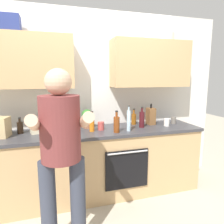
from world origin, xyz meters
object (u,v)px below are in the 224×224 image
object	(u,v)px
bottle_water	(129,120)
cup_coffee	(167,122)
cup_stoneware	(174,120)
bottle_vinegar	(117,124)
bottle_oil	(55,123)
grocery_bag_rice	(38,127)
cup_ceramic	(101,126)
grocery_bag_bread	(1,127)
potted_herb	(87,117)
knife_block	(151,116)
mixing_bowl	(69,128)
person_standing	(61,149)
bottle_soy	(20,127)
bottle_wine	(142,119)
bottle_syrup	(134,119)
bottle_juice	(92,123)

from	to	relation	value
bottle_water	cup_coffee	size ratio (longest dim) A/B	3.08
cup_stoneware	bottle_vinegar	bearing A→B (deg)	-166.67
bottle_oil	grocery_bag_rice	distance (m)	0.22
cup_stoneware	cup_coffee	distance (m)	0.20
cup_ceramic	grocery_bag_bread	size ratio (longest dim) A/B	0.47
potted_herb	knife_block	bearing A→B (deg)	-1.91
bottle_water	mixing_bowl	bearing A→B (deg)	167.10
cup_coffee	potted_herb	distance (m)	1.13
person_standing	grocery_bag_bread	size ratio (longest dim) A/B	7.18
person_standing	bottle_soy	bearing A→B (deg)	115.50
bottle_vinegar	bottle_soy	bearing A→B (deg)	166.21
bottle_oil	cup_ceramic	bearing A→B (deg)	-15.92
bottle_wine	cup_stoneware	size ratio (longest dim) A/B	2.77
bottle_wine	cup_ceramic	bearing A→B (deg)	178.11
bottle_water	bottle_syrup	distance (m)	0.39
bottle_oil	cup_coffee	world-z (taller)	bottle_oil
bottle_water	grocery_bag_bread	xyz separation A→B (m)	(-1.52, 0.16, -0.02)
cup_stoneware	knife_block	distance (m)	0.36
cup_stoneware	grocery_bag_bread	world-z (taller)	grocery_bag_bread
bottle_soy	cup_stoneware	world-z (taller)	bottle_soy
person_standing	cup_stoneware	bearing A→B (deg)	27.91
cup_ceramic	potted_herb	xyz separation A→B (m)	(-0.16, 0.15, 0.10)
bottle_water	grocery_bag_rice	bearing A→B (deg)	168.02
cup_ceramic	grocery_bag_rice	distance (m)	0.80
bottle_syrup	knife_block	xyz separation A→B (m)	(0.24, -0.06, 0.03)
bottle_juice	bottle_wine	world-z (taller)	bottle_wine
person_standing	bottle_juice	distance (m)	0.90
person_standing	cup_stoneware	distance (m)	1.89
bottle_soy	grocery_bag_bread	xyz separation A→B (m)	(-0.19, -0.10, 0.04)
bottle_juice	grocery_bag_bread	world-z (taller)	bottle_juice
mixing_bowl	bottle_juice	bearing A→B (deg)	-11.61
bottle_syrup	potted_herb	size ratio (longest dim) A/B	0.90
bottle_wine	grocery_bag_rice	xyz separation A→B (m)	(-1.36, 0.11, -0.04)
cup_stoneware	knife_block	bearing A→B (deg)	170.35
bottle_water	grocery_bag_rice	world-z (taller)	bottle_water
bottle_wine	bottle_juice	bearing A→B (deg)	-178.60
bottle_water	bottle_syrup	world-z (taller)	bottle_water
cup_coffee	bottle_soy	bearing A→B (deg)	175.55
bottle_water	bottle_soy	world-z (taller)	bottle_water
bottle_oil	cup_ceramic	size ratio (longest dim) A/B	2.16
bottle_juice	bottle_syrup	xyz separation A→B (m)	(0.67, 0.22, -0.02)
bottle_syrup	cup_ceramic	distance (m)	0.57
knife_block	person_standing	bearing A→B (deg)	-144.48
bottle_soy	knife_block	xyz separation A→B (m)	(1.77, 0.00, 0.04)
bottle_soy	cup_ceramic	bearing A→B (deg)	-6.48
knife_block	bottle_wine	bearing A→B (deg)	-146.29
person_standing	bottle_vinegar	bearing A→B (deg)	42.93
bottle_water	bottle_juice	distance (m)	0.47
bottle_oil	bottle_vinegar	distance (m)	0.81
bottle_oil	mixing_bowl	size ratio (longest dim) A/B	1.14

